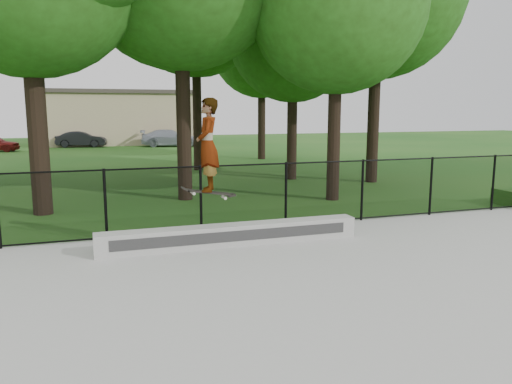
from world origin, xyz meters
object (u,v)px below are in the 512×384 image
at_px(grind_ledge, 232,235).
at_px(car_b, 81,139).
at_px(skater_airborne, 208,147).
at_px(car_c, 170,138).

bearing_deg(grind_ledge, car_b, 95.90).
relative_size(grind_ledge, skater_airborne, 2.80).
bearing_deg(grind_ledge, skater_airborne, -153.50).
xyz_separation_m(grind_ledge, car_c, (3.28, 28.77, 0.37)).
bearing_deg(car_b, skater_airborne, -164.29).
bearing_deg(car_b, car_c, -91.68).
distance_m(grind_ledge, car_c, 28.96).
bearing_deg(car_c, car_b, 86.92).
height_order(car_b, car_c, car_c).
relative_size(car_b, skater_airborne, 1.72).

